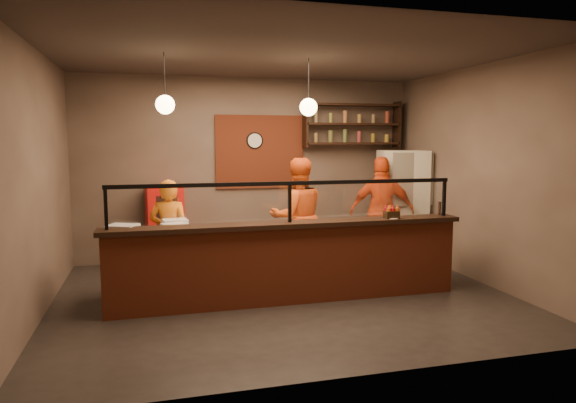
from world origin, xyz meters
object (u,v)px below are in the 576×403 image
object	(u,v)px
wall_clock	(255,141)
cook_right	(382,211)
fridge	(402,205)
cook_mid	(298,217)
red_cooler	(165,226)
pepper_mill	(439,208)
cook_left	(169,234)
condiment_caddy	(391,215)
pizza_dough	(254,230)

from	to	relation	value
wall_clock	cook_right	bearing A→B (deg)	-30.68
wall_clock	fridge	size ratio (longest dim) A/B	0.16
wall_clock	cook_mid	xyz separation A→B (m)	(0.39, -1.42, -1.18)
red_cooler	pepper_mill	size ratio (longest dim) A/B	7.23
cook_left	condiment_caddy	xyz separation A→B (m)	(2.88, -1.13, 0.33)
cook_mid	wall_clock	bearing A→B (deg)	-75.98
cook_left	cook_right	distance (m)	3.56
wall_clock	cook_right	xyz separation A→B (m)	(1.95, -1.16, -1.18)
wall_clock	red_cooler	distance (m)	2.16
wall_clock	red_cooler	xyz separation A→B (m)	(-1.60, -0.31, -1.42)
cook_right	wall_clock	bearing A→B (deg)	-15.47
cook_left	red_cooler	bearing A→B (deg)	-72.48
cook_left	red_cooler	size ratio (longest dim) A/B	1.15
wall_clock	pizza_dough	bearing A→B (deg)	-101.54
cook_left	pepper_mill	bearing A→B (deg)	-179.21
cook_right	red_cooler	xyz separation A→B (m)	(-3.55, 0.85, -0.24)
cook_right	red_cooler	bearing A→B (deg)	1.81
cook_mid	red_cooler	distance (m)	2.30
pepper_mill	cook_left	bearing A→B (deg)	164.61
cook_left	cook_mid	size ratio (longest dim) A/B	0.85
cook_left	condiment_caddy	distance (m)	3.11
cook_left	red_cooler	xyz separation A→B (m)	(-0.03, 1.36, -0.10)
wall_clock	cook_mid	world-z (taller)	wall_clock
fridge	pepper_mill	size ratio (longest dim) A/B	10.25
cook_right	pizza_dough	distance (m)	2.70
pizza_dough	condiment_caddy	bearing A→B (deg)	-14.50
wall_clock	fridge	distance (m)	2.86
cook_left	pizza_dough	world-z (taller)	cook_left
cook_mid	cook_right	bearing A→B (deg)	-171.87
wall_clock	condiment_caddy	world-z (taller)	wall_clock
cook_mid	fridge	world-z (taller)	fridge
pizza_dough	cook_right	bearing A→B (deg)	25.94
pizza_dough	cook_mid	bearing A→B (deg)	46.61
pepper_mill	cook_mid	bearing A→B (deg)	143.46
cook_right	cook_mid	bearing A→B (deg)	24.74
condiment_caddy	wall_clock	bearing A→B (deg)	115.03
cook_left	cook_mid	world-z (taller)	cook_mid
wall_clock	condiment_caddy	bearing A→B (deg)	-64.97
cook_left	cook_right	xyz separation A→B (m)	(3.52, 0.52, 0.14)
cook_mid	cook_right	size ratio (longest dim) A/B	1.00
fridge	red_cooler	xyz separation A→B (m)	(-4.10, 0.49, -0.28)
cook_left	pizza_dough	distance (m)	1.29
pizza_dough	condiment_caddy	size ratio (longest dim) A/B	2.39
cook_right	pizza_dough	world-z (taller)	cook_right
wall_clock	pizza_dough	distance (m)	2.67
wall_clock	red_cooler	bearing A→B (deg)	-169.06
pepper_mill	condiment_caddy	bearing A→B (deg)	-171.77
condiment_caddy	cook_mid	bearing A→B (deg)	123.55
condiment_caddy	cook_right	bearing A→B (deg)	68.62
cook_mid	pizza_dough	world-z (taller)	cook_mid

